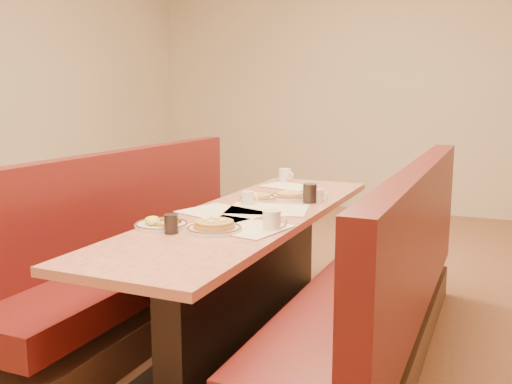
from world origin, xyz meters
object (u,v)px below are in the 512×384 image
at_px(diner_table, 251,277).
at_px(booth_left, 142,264).
at_px(pancake_plate, 214,227).
at_px(coffee_mug_d, 285,175).
at_px(soda_tumbler_mid, 310,193).
at_px(coffee_mug_c, 318,195).
at_px(booth_right, 381,298).
at_px(coffee_mug_a, 273,220).
at_px(soda_tumbler_near, 171,224).
at_px(eggs_plate, 161,224).
at_px(coffee_mug_b, 248,198).

height_order(diner_table, booth_left, booth_left).
distance_m(pancake_plate, coffee_mug_d, 1.59).
relative_size(booth_left, soda_tumbler_mid, 21.86).
relative_size(diner_table, coffee_mug_c, 24.49).
height_order(booth_right, soda_tumbler_mid, booth_right).
bearing_deg(coffee_mug_a, soda_tumbler_near, -145.89).
height_order(eggs_plate, coffee_mug_d, coffee_mug_d).
xyz_separation_m(coffee_mug_b, soda_tumbler_near, (-0.04, -0.78, 0.00)).
xyz_separation_m(booth_left, soda_tumbler_mid, (0.94, 0.39, 0.45)).
bearing_deg(soda_tumbler_mid, diner_table, -118.47).
distance_m(coffee_mug_a, coffee_mug_b, 0.64).
xyz_separation_m(booth_left, booth_right, (1.46, 0.00, 0.00)).
height_order(booth_left, eggs_plate, booth_left).
xyz_separation_m(diner_table, pancake_plate, (0.02, -0.47, 0.40)).
relative_size(diner_table, pancake_plate, 9.44).
height_order(coffee_mug_b, soda_tumbler_mid, soda_tumbler_mid).
distance_m(booth_right, coffee_mug_d, 1.51).
bearing_deg(pancake_plate, booth_right, 33.63).
xyz_separation_m(coffee_mug_b, coffee_mug_c, (0.35, 0.25, -0.00)).
height_order(coffee_mug_a, soda_tumbler_near, coffee_mug_a).
height_order(pancake_plate, eggs_plate, pancake_plate).
bearing_deg(booth_left, pancake_plate, -31.97).
height_order(soda_tumbler_near, soda_tumbler_mid, soda_tumbler_mid).
height_order(diner_table, coffee_mug_b, coffee_mug_b).
height_order(diner_table, soda_tumbler_mid, soda_tumbler_mid).
height_order(pancake_plate, soda_tumbler_mid, soda_tumbler_mid).
height_order(diner_table, eggs_plate, eggs_plate).
bearing_deg(eggs_plate, coffee_mug_d, 88.40).
bearing_deg(booth_right, soda_tumbler_mid, 143.02).
relative_size(diner_table, eggs_plate, 9.54).
distance_m(coffee_mug_c, soda_tumbler_mid, 0.06).
bearing_deg(booth_left, coffee_mug_b, 16.47).
relative_size(eggs_plate, soda_tumbler_near, 2.87).
bearing_deg(diner_table, coffee_mug_d, 100.92).
bearing_deg(soda_tumbler_near, booth_left, 135.15).
xyz_separation_m(coffee_mug_c, soda_tumbler_mid, (-0.04, -0.04, 0.02)).
xyz_separation_m(diner_table, coffee_mug_a, (0.27, -0.34, 0.42)).
height_order(booth_right, soda_tumbler_near, booth_right).
bearing_deg(coffee_mug_d, pancake_plate, -59.99).
bearing_deg(diner_table, soda_tumbler_near, -103.58).
height_order(booth_left, booth_right, same).
xyz_separation_m(booth_left, coffee_mug_a, (1.00, -0.34, 0.44)).
height_order(eggs_plate, soda_tumbler_near, soda_tumbler_near).
bearing_deg(soda_tumbler_mid, pancake_plate, -102.36).
xyz_separation_m(eggs_plate, soda_tumbler_near, (0.11, -0.09, 0.03)).
distance_m(diner_table, booth_left, 0.73).
xyz_separation_m(diner_table, booth_left, (-0.73, 0.00, -0.01)).
distance_m(booth_left, eggs_plate, 0.80).
xyz_separation_m(eggs_plate, coffee_mug_d, (0.04, 1.60, 0.03)).
bearing_deg(coffee_mug_c, coffee_mug_a, -85.26).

